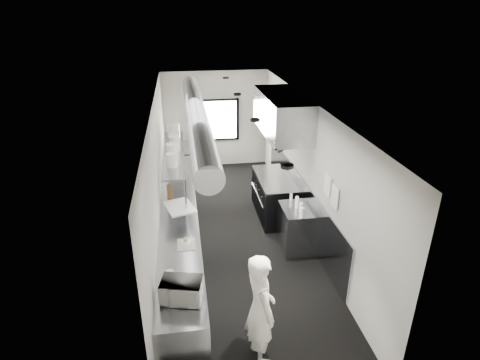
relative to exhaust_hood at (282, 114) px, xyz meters
name	(u,v)px	position (x,y,z in m)	size (l,w,h in m)	color
floor	(235,234)	(-1.10, -0.70, -2.39)	(3.00, 8.00, 0.01)	black
ceiling	(234,104)	(-1.10, -0.70, 0.41)	(3.00, 8.00, 0.01)	silver
wall_back	(216,120)	(-1.10, 3.30, -0.99)	(3.00, 0.02, 2.80)	#B4B2AB
wall_front	(287,320)	(-1.10, -4.70, -0.99)	(3.00, 0.02, 2.80)	#B4B2AB
wall_left	(158,178)	(-2.60, -0.70, -0.99)	(0.02, 8.00, 2.80)	#B4B2AB
wall_right	(307,169)	(0.40, -0.70, -0.99)	(0.02, 8.00, 2.80)	#B4B2AB
wall_cladding	(300,200)	(0.38, -0.40, -1.84)	(0.03, 5.50, 1.10)	gray
hvac_duct	(196,114)	(-1.80, -0.30, 0.16)	(0.40, 0.40, 6.40)	gray
service_window	(216,120)	(-1.10, 3.26, -0.99)	(1.36, 0.05, 1.25)	white
exhaust_hood	(282,114)	(0.00, 0.00, 0.00)	(0.81, 2.20, 0.88)	gray
prep_counter	(180,232)	(-2.25, -1.20, -1.94)	(0.70, 6.00, 0.90)	gray
pass_shelf	(174,153)	(-2.29, 0.30, -0.86)	(0.45, 3.00, 0.68)	gray
range	(276,196)	(-0.06, 0.00, -1.92)	(0.88, 1.60, 0.94)	black
bottle_station	(298,228)	(0.05, -1.40, -1.94)	(0.65, 0.80, 0.90)	gray
far_work_table	(178,163)	(-2.25, 2.50, -1.94)	(0.70, 1.20, 0.90)	gray
notice_sheet_a	(328,185)	(0.37, -1.90, -0.79)	(0.02, 0.28, 0.38)	white
notice_sheet_b	(335,197)	(0.37, -2.25, -0.84)	(0.02, 0.28, 0.38)	white
line_cook	(260,309)	(-1.21, -3.89, -1.56)	(0.61, 0.40, 1.67)	white
microwave	(182,290)	(-2.22, -3.62, -1.34)	(0.50, 0.38, 0.30)	silver
deli_tub_a	(169,274)	(-2.39, -3.13, -1.44)	(0.14, 0.14, 0.10)	#B4BCAE
deli_tub_b	(170,275)	(-2.39, -3.14, -1.45)	(0.13, 0.13, 0.09)	#B4BCAE
newspaper	(186,244)	(-2.13, -2.33, -1.49)	(0.29, 0.36, 0.01)	beige
small_plate	(186,242)	(-2.14, -2.25, -1.48)	(0.17, 0.17, 0.01)	white
pastry	(186,239)	(-2.14, -2.25, -1.44)	(0.08, 0.08, 0.08)	tan
cutting_board	(180,207)	(-2.22, -1.00, -1.48)	(0.50, 0.66, 0.02)	white
knife_block	(170,192)	(-2.41, -0.53, -1.37)	(0.10, 0.22, 0.24)	brown
plate_stack_a	(172,160)	(-2.31, -0.53, -0.69)	(0.23, 0.23, 0.26)	white
plate_stack_b	(172,150)	(-2.32, -0.02, -0.67)	(0.23, 0.23, 0.29)	white
plate_stack_c	(174,143)	(-2.27, 0.40, -0.65)	(0.24, 0.24, 0.33)	white
plate_stack_d	(174,132)	(-2.27, 1.08, -0.62)	(0.26, 0.26, 0.40)	white
squeeze_bottle_a	(302,212)	(0.00, -1.74, -1.39)	(0.07, 0.07, 0.20)	white
squeeze_bottle_b	(301,207)	(0.04, -1.54, -1.39)	(0.06, 0.06, 0.19)	white
squeeze_bottle_c	(297,203)	(0.01, -1.37, -1.39)	(0.07, 0.07, 0.20)	white
squeeze_bottle_d	(297,201)	(0.04, -1.28, -1.39)	(0.06, 0.06, 0.19)	white
squeeze_bottle_e	(291,197)	(-0.02, -1.06, -1.41)	(0.05, 0.05, 0.16)	white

